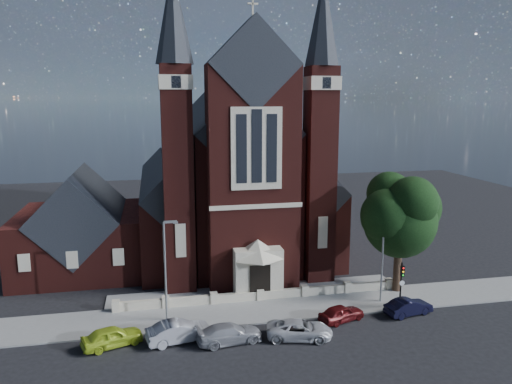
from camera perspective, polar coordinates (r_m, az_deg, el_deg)
ground at (r=51.83m, az=-1.56°, el=-8.70°), size 120.00×120.00×0.00m
pavement_strip at (r=42.26m, az=1.05°, el=-13.33°), size 60.00×5.00×0.12m
forecourt_paving at (r=45.86m, az=-0.08°, el=-11.34°), size 26.00×3.00×0.14m
forecourt_wall at (r=44.05m, az=0.46°, el=-12.29°), size 24.00×0.40×0.90m
church at (r=57.44m, az=-3.02°, el=1.64°), size 20.01×34.90×29.20m
parish_hall at (r=53.31m, az=-19.41°, el=-4.26°), size 12.00×12.20×10.24m
street_tree at (r=45.43m, az=16.43°, el=-2.79°), size 6.40×6.60×10.70m
street_lamp_left at (r=39.21m, az=-10.22°, el=-8.24°), size 1.16×0.22×8.09m
street_lamp_right at (r=43.45m, az=14.40°, el=-6.52°), size 1.16×0.22×8.09m
traffic_signal at (r=43.17m, az=16.30°, el=-9.56°), size 0.28×0.42×4.00m
car_lime_van at (r=37.83m, az=-16.11°, el=-15.59°), size 4.55×3.02×1.44m
car_silver_a at (r=37.44m, az=-8.78°, el=-15.48°), size 4.91×2.55×1.54m
car_silver_b at (r=37.01m, az=-3.04°, el=-15.83°), size 4.94×2.53×1.37m
car_white_suv at (r=37.65m, az=4.99°, el=-15.41°), size 5.18×3.28×1.33m
car_dark_red at (r=40.68m, az=9.73°, el=-13.48°), size 4.11×2.71×1.30m
car_navy at (r=42.98m, az=17.03°, el=-12.43°), size 4.24×2.22×1.33m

